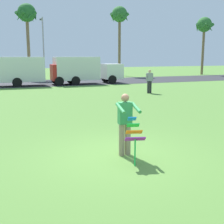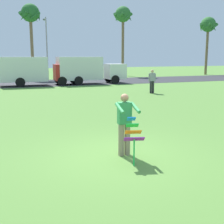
% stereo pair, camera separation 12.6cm
% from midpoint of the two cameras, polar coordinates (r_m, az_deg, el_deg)
% --- Properties ---
extents(ground_plane, '(120.00, 120.00, 0.00)m').
position_cam_midpoint_polar(ground_plane, '(8.41, 0.71, -8.29)').
color(ground_plane, '#568438').
extents(road_strip, '(120.00, 8.00, 0.01)m').
position_cam_midpoint_polar(road_strip, '(31.03, -15.36, 5.30)').
color(road_strip, '#2D2D33').
rests_on(road_strip, ground).
extents(person_kite_flyer, '(0.56, 0.67, 1.73)m').
position_cam_midpoint_polar(person_kite_flyer, '(8.17, 2.09, -1.94)').
color(person_kite_flyer, gray).
rests_on(person_kite_flyer, ground).
extents(kite_held, '(0.53, 0.70, 1.18)m').
position_cam_midpoint_polar(kite_held, '(7.57, 3.76, -4.17)').
color(kite_held, blue).
rests_on(kite_held, ground).
extents(parked_truck_red_cab, '(6.72, 2.18, 2.62)m').
position_cam_midpoint_polar(parked_truck_red_cab, '(28.52, -15.63, 7.68)').
color(parked_truck_red_cab, '#B2231E').
rests_on(parked_truck_red_cab, ground).
extents(parked_truck_white_box, '(6.73, 2.20, 2.62)m').
position_cam_midpoint_polar(parked_truck_white_box, '(29.46, -5.37, 8.11)').
color(parked_truck_white_box, silver).
rests_on(parked_truck_white_box, ground).
extents(palm_tree_right_near, '(2.58, 2.71, 8.67)m').
position_cam_midpoint_polar(palm_tree_right_near, '(37.63, -16.07, 17.22)').
color(palm_tree_right_near, brown).
rests_on(palm_tree_right_near, ground).
extents(palm_tree_centre_far, '(2.58, 2.71, 9.27)m').
position_cam_midpoint_polar(palm_tree_centre_far, '(42.18, 1.37, 17.62)').
color(palm_tree_centre_far, brown).
rests_on(palm_tree_centre_far, ground).
extents(palm_tree_far_left, '(2.58, 2.71, 8.14)m').
position_cam_midpoint_polar(palm_tree_far_left, '(46.13, 17.15, 15.27)').
color(palm_tree_far_left, brown).
rests_on(palm_tree_far_left, ground).
extents(streetlight_pole, '(0.24, 1.65, 7.00)m').
position_cam_midpoint_polar(streetlight_pole, '(35.72, -13.13, 12.49)').
color(streetlight_pole, '#9E9EA3').
rests_on(streetlight_pole, ground).
extents(person_walker_near, '(0.57, 0.25, 1.73)m').
position_cam_midpoint_polar(person_walker_near, '(22.19, 7.03, 5.99)').
color(person_walker_near, '#26262B').
rests_on(person_walker_near, ground).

